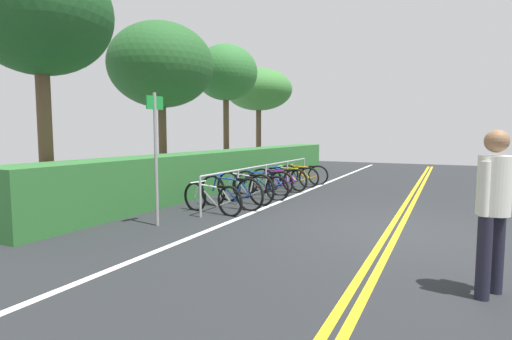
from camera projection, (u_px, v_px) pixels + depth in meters
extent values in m
cube|color=#232628|center=(394.00, 231.00, 6.98)|extent=(32.84, 13.14, 0.05)
cube|color=gold|center=(399.00, 230.00, 6.94)|extent=(29.56, 0.10, 0.00)
cube|color=gold|center=(390.00, 229.00, 7.01)|extent=(29.56, 0.10, 0.00)
cube|color=white|center=(248.00, 214.00, 8.25)|extent=(29.56, 0.12, 0.00)
cylinder|color=#9EA0A5|center=(200.00, 197.00, 7.95)|extent=(0.05, 0.05, 0.82)
cylinder|color=#9EA0A5|center=(238.00, 187.00, 9.37)|extent=(0.05, 0.05, 0.82)
cylinder|color=#9EA0A5|center=(266.00, 180.00, 10.79)|extent=(0.05, 0.05, 0.82)
cylinder|color=#9EA0A5|center=(287.00, 175.00, 12.21)|extent=(0.05, 0.05, 0.82)
cylinder|color=#9EA0A5|center=(304.00, 171.00, 13.64)|extent=(0.05, 0.05, 0.82)
cylinder|color=#9EA0A5|center=(266.00, 165.00, 10.76)|extent=(6.35, 0.04, 0.04)
torus|color=black|center=(195.00, 197.00, 8.67)|extent=(0.17, 0.66, 0.66)
torus|color=black|center=(230.00, 201.00, 8.07)|extent=(0.17, 0.66, 0.66)
cylinder|color=white|center=(208.00, 195.00, 8.44)|extent=(0.14, 0.57, 0.45)
cylinder|color=white|center=(210.00, 186.00, 8.38)|extent=(0.16, 0.68, 0.07)
cylinder|color=white|center=(219.00, 197.00, 8.24)|extent=(0.07, 0.17, 0.40)
cylinder|color=white|center=(223.00, 204.00, 8.18)|extent=(0.10, 0.36, 0.17)
cylinder|color=white|center=(226.00, 195.00, 8.13)|extent=(0.08, 0.25, 0.28)
cylinder|color=white|center=(197.00, 191.00, 8.62)|extent=(0.06, 0.14, 0.30)
cube|color=black|center=(222.00, 187.00, 8.18)|extent=(0.11, 0.21, 0.05)
cylinder|color=white|center=(198.00, 182.00, 8.58)|extent=(0.46, 0.11, 0.03)
torus|color=black|center=(213.00, 191.00, 9.24)|extent=(0.17, 0.75, 0.75)
torus|color=black|center=(250.00, 195.00, 8.63)|extent=(0.17, 0.75, 0.75)
cylinder|color=#1947B7|center=(226.00, 189.00, 9.00)|extent=(0.13, 0.60, 0.52)
cylinder|color=#1947B7|center=(228.00, 179.00, 8.94)|extent=(0.15, 0.72, 0.07)
cylinder|color=#1947B7|center=(239.00, 191.00, 8.80)|extent=(0.06, 0.18, 0.46)
cylinder|color=#1947B7|center=(243.00, 198.00, 8.75)|extent=(0.10, 0.39, 0.19)
cylinder|color=#1947B7|center=(245.00, 188.00, 8.69)|extent=(0.08, 0.26, 0.32)
cylinder|color=#1947B7|center=(215.00, 184.00, 9.19)|extent=(0.06, 0.14, 0.34)
cube|color=black|center=(241.00, 179.00, 8.74)|extent=(0.11, 0.21, 0.05)
cylinder|color=#1947B7|center=(216.00, 175.00, 9.14)|extent=(0.46, 0.10, 0.03)
torus|color=black|center=(229.00, 187.00, 9.93)|extent=(0.22, 0.77, 0.77)
torus|color=black|center=(261.00, 190.00, 9.29)|extent=(0.22, 0.77, 0.77)
cylinder|color=white|center=(240.00, 184.00, 9.68)|extent=(0.16, 0.59, 0.53)
cylinder|color=white|center=(242.00, 175.00, 9.62)|extent=(0.18, 0.70, 0.07)
cylinder|color=white|center=(252.00, 186.00, 9.47)|extent=(0.07, 0.17, 0.48)
cylinder|color=white|center=(255.00, 193.00, 9.41)|extent=(0.11, 0.38, 0.19)
cylinder|color=white|center=(258.00, 183.00, 9.35)|extent=(0.09, 0.26, 0.33)
cylinder|color=white|center=(230.00, 180.00, 9.88)|extent=(0.06, 0.14, 0.35)
cube|color=black|center=(254.00, 175.00, 9.40)|extent=(0.12, 0.21, 0.05)
cylinder|color=white|center=(232.00, 171.00, 9.83)|extent=(0.46, 0.12, 0.03)
torus|color=black|center=(243.00, 186.00, 10.39)|extent=(0.06, 0.66, 0.66)
torus|color=black|center=(277.00, 189.00, 9.96)|extent=(0.06, 0.66, 0.66)
cylinder|color=black|center=(256.00, 184.00, 10.22)|extent=(0.04, 0.56, 0.45)
cylinder|color=black|center=(258.00, 177.00, 10.18)|extent=(0.04, 0.67, 0.07)
cylinder|color=black|center=(267.00, 186.00, 10.08)|extent=(0.04, 0.16, 0.40)
cylinder|color=black|center=(271.00, 191.00, 10.04)|extent=(0.04, 0.36, 0.17)
cylinder|color=black|center=(273.00, 183.00, 9.99)|extent=(0.04, 0.24, 0.28)
cylinder|color=black|center=(245.00, 181.00, 10.36)|extent=(0.04, 0.13, 0.30)
cube|color=black|center=(269.00, 177.00, 10.03)|extent=(0.08, 0.20, 0.05)
cylinder|color=black|center=(246.00, 174.00, 10.32)|extent=(0.46, 0.03, 0.03)
torus|color=black|center=(246.00, 183.00, 10.98)|extent=(0.22, 0.69, 0.70)
torus|color=black|center=(281.00, 184.00, 10.77)|extent=(0.22, 0.69, 0.70)
cylinder|color=#1947B7|center=(259.00, 180.00, 10.89)|extent=(0.17, 0.55, 0.48)
cylinder|color=#1947B7|center=(261.00, 173.00, 10.86)|extent=(0.20, 0.66, 0.07)
cylinder|color=#1947B7|center=(271.00, 181.00, 10.83)|extent=(0.07, 0.17, 0.43)
cylinder|color=#1947B7|center=(275.00, 186.00, 10.82)|extent=(0.12, 0.35, 0.18)
cylinder|color=#1947B7|center=(277.00, 179.00, 10.78)|extent=(0.09, 0.25, 0.30)
cylinder|color=#1947B7|center=(248.00, 177.00, 10.95)|extent=(0.07, 0.14, 0.32)
cube|color=black|center=(273.00, 173.00, 10.79)|extent=(0.13, 0.21, 0.05)
cylinder|color=#1947B7|center=(249.00, 170.00, 10.92)|extent=(0.45, 0.14, 0.03)
torus|color=black|center=(262.00, 180.00, 11.48)|extent=(0.24, 0.71, 0.71)
torus|color=black|center=(295.00, 181.00, 11.29)|extent=(0.24, 0.71, 0.71)
cylinder|color=purple|center=(274.00, 178.00, 11.40)|extent=(0.18, 0.54, 0.49)
cylinder|color=purple|center=(276.00, 171.00, 11.37)|extent=(0.20, 0.64, 0.07)
cylinder|color=purple|center=(285.00, 179.00, 11.34)|extent=(0.08, 0.16, 0.44)
cylinder|color=purple|center=(289.00, 184.00, 11.33)|extent=(0.12, 0.35, 0.18)
cylinder|color=purple|center=(291.00, 176.00, 11.30)|extent=(0.10, 0.24, 0.30)
cylinder|color=purple|center=(264.00, 175.00, 11.45)|extent=(0.07, 0.14, 0.32)
cube|color=black|center=(288.00, 170.00, 11.30)|extent=(0.13, 0.21, 0.05)
cylinder|color=purple|center=(265.00, 168.00, 11.43)|extent=(0.45, 0.14, 0.03)
torus|color=black|center=(273.00, 178.00, 12.42)|extent=(0.28, 0.65, 0.67)
torus|color=black|center=(298.00, 180.00, 11.68)|extent=(0.28, 0.65, 0.67)
cylinder|color=#1947B7|center=(282.00, 176.00, 12.14)|extent=(0.23, 0.57, 0.46)
cylinder|color=#1947B7|center=(284.00, 170.00, 12.07)|extent=(0.27, 0.68, 0.07)
cylinder|color=#1947B7|center=(291.00, 178.00, 11.89)|extent=(0.09, 0.17, 0.41)
cylinder|color=#1947B7|center=(294.00, 182.00, 11.82)|extent=(0.16, 0.37, 0.17)
cylinder|color=#1947B7|center=(296.00, 176.00, 11.75)|extent=(0.12, 0.25, 0.28)
cylinder|color=#1947B7|center=(274.00, 173.00, 12.37)|extent=(0.08, 0.14, 0.30)
cube|color=black|center=(293.00, 170.00, 11.82)|extent=(0.14, 0.22, 0.05)
cylinder|color=#1947B7|center=(275.00, 167.00, 12.32)|extent=(0.44, 0.18, 0.03)
torus|color=black|center=(277.00, 176.00, 12.81)|extent=(0.10, 0.67, 0.67)
torus|color=black|center=(309.00, 178.00, 12.40)|extent=(0.10, 0.67, 0.67)
cylinder|color=yellow|center=(289.00, 174.00, 12.65)|extent=(0.07, 0.61, 0.46)
cylinder|color=yellow|center=(291.00, 168.00, 12.60)|extent=(0.08, 0.73, 0.07)
cylinder|color=yellow|center=(300.00, 175.00, 12.51)|extent=(0.05, 0.17, 0.41)
cylinder|color=yellow|center=(303.00, 180.00, 12.48)|extent=(0.06, 0.39, 0.17)
cylinder|color=yellow|center=(305.00, 173.00, 12.43)|extent=(0.05, 0.26, 0.28)
cylinder|color=yellow|center=(278.00, 172.00, 12.77)|extent=(0.04, 0.14, 0.30)
cube|color=black|center=(302.00, 168.00, 12.46)|extent=(0.09, 0.20, 0.05)
cylinder|color=yellow|center=(280.00, 166.00, 12.73)|extent=(0.46, 0.06, 0.03)
torus|color=black|center=(289.00, 175.00, 13.29)|extent=(0.19, 0.67, 0.67)
torus|color=black|center=(318.00, 175.00, 13.05)|extent=(0.19, 0.67, 0.67)
cylinder|color=orange|center=(300.00, 173.00, 13.19)|extent=(0.15, 0.56, 0.46)
cylinder|color=orange|center=(302.00, 167.00, 13.16)|extent=(0.17, 0.66, 0.07)
cylinder|color=orange|center=(310.00, 173.00, 13.11)|extent=(0.07, 0.17, 0.41)
cylinder|color=orange|center=(313.00, 177.00, 13.10)|extent=(0.11, 0.36, 0.17)
cylinder|color=orange|center=(315.00, 171.00, 13.06)|extent=(0.09, 0.25, 0.28)
cylinder|color=orange|center=(290.00, 170.00, 13.26)|extent=(0.06, 0.14, 0.30)
cube|color=black|center=(312.00, 167.00, 13.07)|extent=(0.12, 0.21, 0.05)
cylinder|color=orange|center=(292.00, 165.00, 13.23)|extent=(0.46, 0.12, 0.03)
cylinder|color=#1E1E2D|center=(497.00, 253.00, 4.16)|extent=(0.14, 0.14, 0.86)
cylinder|color=#1E1E2D|center=(484.00, 258.00, 4.00)|extent=(0.14, 0.14, 0.86)
cylinder|color=silver|center=(494.00, 185.00, 4.01)|extent=(0.32, 0.32, 0.61)
sphere|color=#8C6647|center=(497.00, 141.00, 3.97)|extent=(0.23, 0.23, 0.23)
cylinder|color=silver|center=(503.00, 186.00, 4.13)|extent=(0.09, 0.09, 0.55)
cylinder|color=silver|center=(485.00, 189.00, 3.90)|extent=(0.09, 0.09, 0.55)
cylinder|color=gray|center=(156.00, 160.00, 7.15)|extent=(0.06, 0.06, 2.42)
cube|color=#198C33|center=(155.00, 103.00, 7.06)|extent=(0.36, 0.10, 0.24)
cube|color=#2D6B30|center=(233.00, 168.00, 12.93)|extent=(15.35, 1.11, 1.15)
cylinder|color=brown|center=(46.00, 144.00, 7.89)|extent=(0.27, 0.27, 2.95)
ellipsoid|color=#1C4C21|center=(39.00, 12.00, 7.66)|extent=(2.76, 2.76, 2.42)
cylinder|color=brown|center=(163.00, 147.00, 11.85)|extent=(0.24, 0.24, 2.58)
ellipsoid|color=#235626|center=(161.00, 65.00, 11.63)|extent=(3.08, 3.08, 2.47)
cylinder|color=brown|center=(226.00, 138.00, 15.01)|extent=(0.22, 0.22, 3.03)
ellipsoid|color=#2D6B30|center=(226.00, 73.00, 14.78)|extent=(2.37, 2.37, 2.07)
cylinder|color=brown|center=(259.00, 138.00, 19.57)|extent=(0.25, 0.25, 2.92)
ellipsoid|color=#387533|center=(259.00, 90.00, 19.35)|extent=(3.29, 3.29, 2.03)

